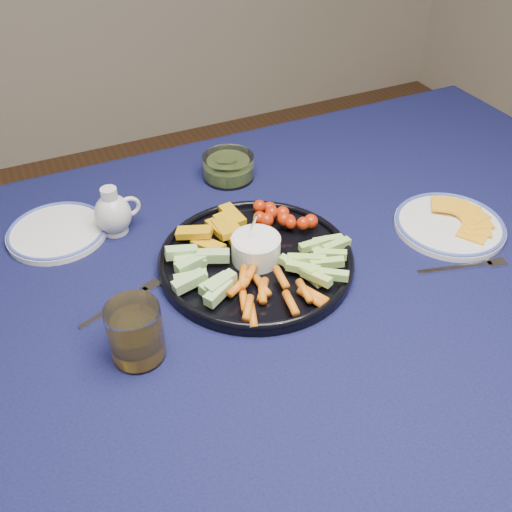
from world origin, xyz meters
name	(u,v)px	position (x,y,z in m)	size (l,w,h in m)	color
dining_table	(279,318)	(0.00, 0.00, 0.66)	(1.67, 1.07, 0.75)	#4D2E19
crudite_platter	(255,258)	(-0.02, 0.06, 0.77)	(0.35, 0.35, 0.11)	black
creamer_pitcher	(114,213)	(-0.22, 0.27, 0.79)	(0.09, 0.07, 0.10)	silver
pickle_bowl	(228,168)	(0.06, 0.35, 0.77)	(0.11, 0.11, 0.05)	silver
cheese_plate	(450,223)	(0.37, 0.00, 0.76)	(0.21, 0.21, 0.02)	white
juice_tumbler	(136,335)	(-0.26, -0.05, 0.79)	(0.08, 0.08, 0.10)	silver
fork_left	(128,300)	(-0.25, 0.07, 0.75)	(0.15, 0.07, 0.00)	silver
fork_right	(470,266)	(0.33, -0.11, 0.75)	(0.16, 0.06, 0.00)	silver
side_plate_extra	(57,231)	(-0.32, 0.30, 0.75)	(0.19, 0.19, 0.02)	white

